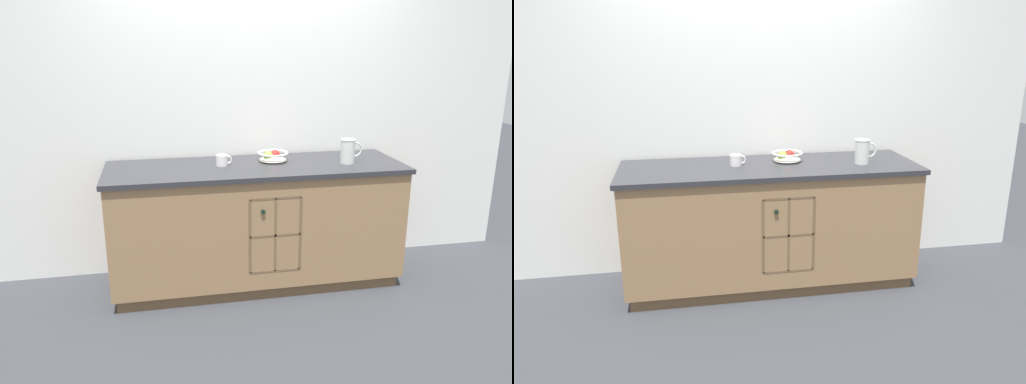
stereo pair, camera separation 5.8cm
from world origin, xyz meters
TOP-DOWN VIEW (x-y plane):
  - ground_plane at (0.00, 0.00)m, footprint 14.00×14.00m
  - back_wall at (0.00, 0.40)m, footprint 4.52×0.06m
  - kitchen_island at (0.00, -0.00)m, footprint 2.16×0.69m
  - fruit_bowl at (0.15, 0.10)m, footprint 0.23×0.23m
  - white_pitcher at (0.68, -0.07)m, footprint 0.17×0.11m
  - ceramic_mug at (-0.24, 0.04)m, footprint 0.12×0.08m

SIDE VIEW (x-z plane):
  - ground_plane at x=0.00m, z-range 0.00..0.00m
  - kitchen_island at x=0.00m, z-range 0.01..0.93m
  - ceramic_mug at x=-0.24m, z-range 0.93..1.01m
  - fruit_bowl at x=0.15m, z-range 0.93..1.01m
  - white_pitcher at x=0.68m, z-range 0.93..1.11m
  - back_wall at x=0.00m, z-range 0.00..2.55m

